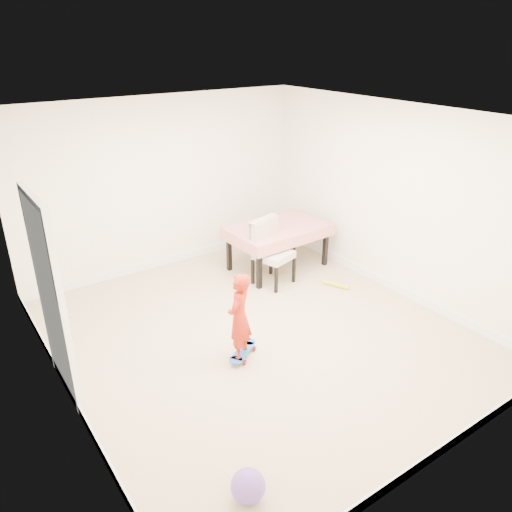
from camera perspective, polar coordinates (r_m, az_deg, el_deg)
ground at (r=6.21m, az=0.30°, el=-8.86°), size 5.00×5.00×0.00m
ceiling at (r=5.26m, az=0.36°, el=15.35°), size 4.50×5.00×0.04m
wall_back at (r=7.66m, az=-10.50°, el=8.01°), size 4.50×0.04×2.60m
wall_front at (r=4.06m, az=21.10°, el=-8.66°), size 4.50×0.04×2.60m
wall_left at (r=4.81m, az=-22.04°, el=-3.53°), size 0.04×5.00×2.60m
wall_right at (r=7.06m, az=15.41°, el=6.12°), size 0.04×5.00×2.60m
door at (r=5.19m, az=-22.32°, el=-4.90°), size 0.11×0.94×2.11m
baseboard_back at (r=8.10m, az=-9.87°, el=-0.42°), size 4.50×0.02×0.12m
baseboard_front at (r=4.82m, az=18.85°, el=-21.23°), size 4.50×0.02×0.12m
baseboard_left at (r=5.46m, az=-20.06°, el=-15.16°), size 0.02×5.00×0.12m
baseboard_right at (r=7.53m, az=14.42°, el=-2.86°), size 0.02×5.00×0.12m
dining_table at (r=7.73m, az=2.50°, el=1.06°), size 1.54×1.01×0.70m
dining_chair at (r=7.19m, az=2.04°, el=0.36°), size 0.67×0.73×0.97m
skateboard at (r=5.81m, az=-1.51°, el=-11.03°), size 0.54×0.45×0.08m
child at (r=5.49m, az=-1.91°, el=-7.32°), size 0.45×0.42×1.04m
balloon at (r=4.31m, az=-0.92°, el=-24.79°), size 0.28×0.28×0.28m
foam_toy at (r=7.36m, az=9.15°, el=-3.27°), size 0.22×0.39×0.06m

